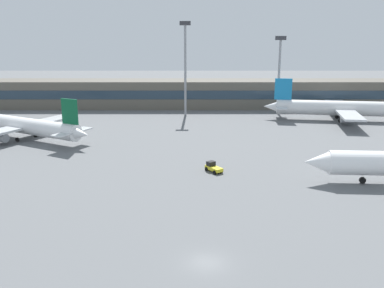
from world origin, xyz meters
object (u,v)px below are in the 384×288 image
(baggage_tug_yellow, at_px, (213,167))
(floodlight_tower_west, at_px, (279,69))
(airplane_far, at_px, (348,108))
(floodlight_tower_east, at_px, (185,62))
(airplane_mid, at_px, (18,125))

(baggage_tug_yellow, distance_m, floodlight_tower_west, 63.57)
(airplane_far, height_order, floodlight_tower_west, floodlight_tower_west)
(floodlight_tower_west, bearing_deg, floodlight_tower_east, -172.95)
(airplane_mid, xyz_separation_m, baggage_tug_yellow, (44.71, -25.07, -2.46))
(baggage_tug_yellow, bearing_deg, floodlight_tower_west, 68.63)
(airplane_mid, distance_m, airplane_far, 87.52)
(airplane_mid, height_order, baggage_tug_yellow, airplane_mid)
(floodlight_tower_east, bearing_deg, baggage_tug_yellow, -83.92)
(airplane_mid, distance_m, floodlight_tower_east, 50.35)
(airplane_mid, bearing_deg, floodlight_tower_east, 37.06)
(airplane_far, distance_m, floodlight_tower_east, 48.55)
(floodlight_tower_west, xyz_separation_m, floodlight_tower_east, (-28.49, -3.52, 2.17))
(airplane_mid, height_order, floodlight_tower_east, floodlight_tower_east)
(airplane_far, bearing_deg, floodlight_tower_west, 145.13)
(airplane_far, xyz_separation_m, floodlight_tower_west, (-17.66, 12.31, 10.06))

